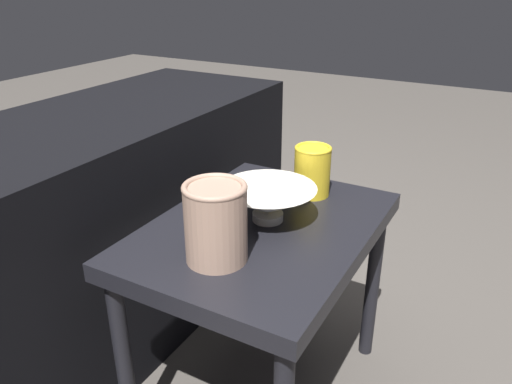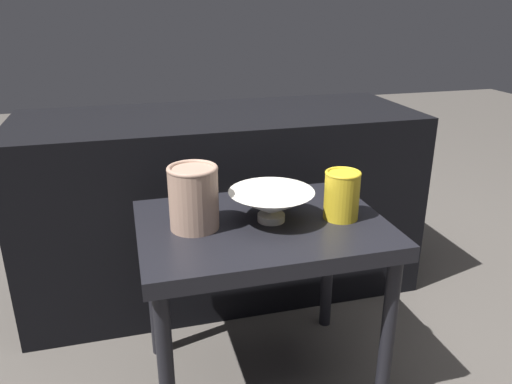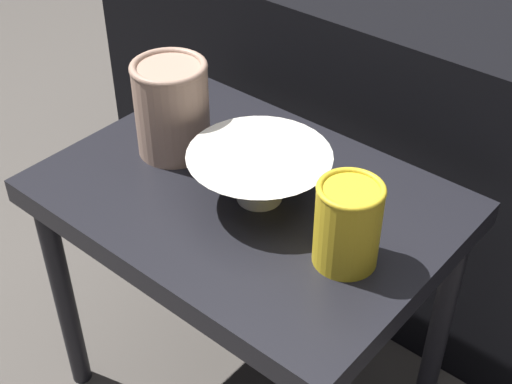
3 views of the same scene
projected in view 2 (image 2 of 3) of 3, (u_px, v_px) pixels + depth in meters
ground_plane at (261, 377)px, 1.42m from camera, size 8.00×8.00×0.00m
table at (262, 244)px, 1.27m from camera, size 0.61×0.45×0.48m
couch_backdrop at (221, 203)px, 1.78m from camera, size 1.35×0.50×0.65m
bowl at (272, 204)px, 1.23m from camera, size 0.21×0.21×0.08m
vase_textured_left at (194, 196)px, 1.18m from camera, size 0.12×0.12×0.16m
vase_colorful_right at (342, 194)px, 1.24m from camera, size 0.09×0.09×0.12m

